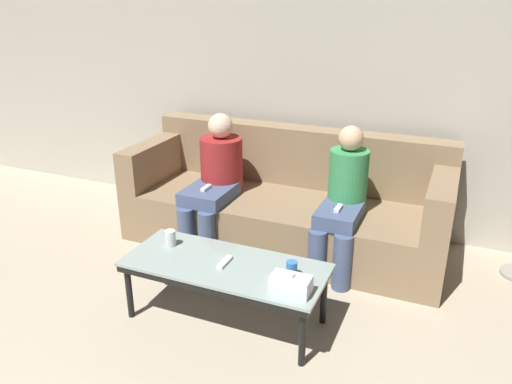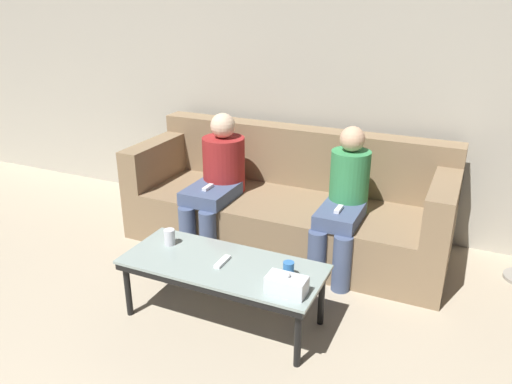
% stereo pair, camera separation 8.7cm
% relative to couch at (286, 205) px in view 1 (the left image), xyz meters
% --- Properties ---
extents(wall_back, '(12.00, 0.06, 2.60)m').
position_rel_couch_xyz_m(wall_back, '(0.00, 0.52, 0.98)').
color(wall_back, '#B7B2A3').
rests_on(wall_back, ground_plane).
extents(couch, '(2.53, 0.91, 0.89)m').
position_rel_couch_xyz_m(couch, '(0.00, 0.00, 0.00)').
color(couch, '#897051').
rests_on(couch, ground_plane).
extents(coffee_table, '(1.24, 0.52, 0.40)m').
position_rel_couch_xyz_m(coffee_table, '(0.03, -1.17, 0.04)').
color(coffee_table, '#8C9E99').
rests_on(coffee_table, ground_plane).
extents(cup_near_left, '(0.07, 0.07, 0.11)m').
position_rel_couch_xyz_m(cup_near_left, '(-0.39, -1.10, 0.13)').
color(cup_near_left, silver).
rests_on(cup_near_left, coffee_table).
extents(cup_near_right, '(0.06, 0.06, 0.09)m').
position_rel_couch_xyz_m(cup_near_right, '(0.45, -1.15, 0.13)').
color(cup_near_right, '#3372BF').
rests_on(cup_near_right, coffee_table).
extents(tissue_box, '(0.22, 0.12, 0.13)m').
position_rel_couch_xyz_m(tissue_box, '(0.50, -1.31, 0.13)').
color(tissue_box, silver).
rests_on(tissue_box, coffee_table).
extents(game_remote, '(0.04, 0.15, 0.02)m').
position_rel_couch_xyz_m(game_remote, '(0.03, -1.17, 0.09)').
color(game_remote, white).
rests_on(game_remote, coffee_table).
extents(seated_person_left_end, '(0.34, 0.68, 1.05)m').
position_rel_couch_xyz_m(seated_person_left_end, '(-0.52, -0.23, 0.24)').
color(seated_person_left_end, '#47567A').
rests_on(seated_person_left_end, ground_plane).
extents(seated_person_mid_left, '(0.31, 0.63, 1.05)m').
position_rel_couch_xyz_m(seated_person_mid_left, '(0.52, -0.24, 0.23)').
color(seated_person_mid_left, '#47567A').
rests_on(seated_person_mid_left, ground_plane).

